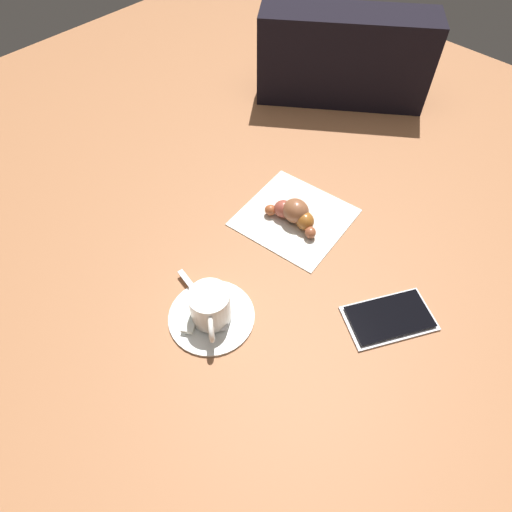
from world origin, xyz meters
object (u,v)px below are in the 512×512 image
espresso_cup (210,307)px  croissant (295,213)px  sugar_packet (193,314)px  napkin (293,216)px  laptop_bag (344,58)px  saucer (211,316)px  teaspoon (210,309)px  cell_phone (389,318)px

espresso_cup → croissant: bearing=9.7°
sugar_packet → napkin: size_ratio=0.36×
laptop_bag → espresso_cup: bearing=73.5°
sugar_packet → laptop_bag: bearing=167.1°
sugar_packet → croissant: (0.25, 0.02, 0.01)m
saucer → teaspoon: bearing=64.2°
sugar_packet → saucer: bearing=104.2°
espresso_cup → cell_phone: espresso_cup is taller
teaspoon → cell_phone: 0.27m
espresso_cup → sugar_packet: 0.04m
napkin → laptop_bag: 0.40m
sugar_packet → napkin: 0.26m
espresso_cup → laptop_bag: 0.63m
croissant → napkin: bearing=44.0°
saucer → cell_phone: same height
saucer → teaspoon: size_ratio=0.97×
saucer → sugar_packet: (-0.02, 0.02, 0.01)m
teaspoon → cell_phone: size_ratio=0.88×
cell_phone → napkin: bearing=76.2°
espresso_cup → napkin: size_ratio=0.43×
napkin → cell_phone: size_ratio=1.18×
sugar_packet → croissant: size_ratio=0.57×
croissant → saucer: bearing=-171.1°
croissant → sugar_packet: bearing=-176.0°
cell_phone → laptop_bag: bearing=44.8°
espresso_cup → cell_phone: size_ratio=0.50×
espresso_cup → sugar_packet: size_ratio=1.19×
espresso_cup → napkin: 0.25m
espresso_cup → teaspoon: bearing=62.9°
teaspoon → laptop_bag: (0.59, 0.21, 0.08)m
sugar_packet → laptop_bag: laptop_bag is taller
teaspoon → sugar_packet: teaspoon is taller
saucer → croissant: size_ratio=1.15×
sugar_packet → cell_phone: (0.20, -0.21, -0.01)m
sugar_packet → cell_phone: 0.29m
napkin → laptop_bag: laptop_bag is taller
laptop_bag → cell_phone: bearing=98.2°
teaspoon → croissant: (0.23, 0.03, 0.01)m
espresso_cup → teaspoon: espresso_cup is taller
teaspoon → saucer: bearing=-115.8°
teaspoon → sugar_packet: size_ratio=2.07×
sugar_packet → cell_phone: size_ratio=0.42×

